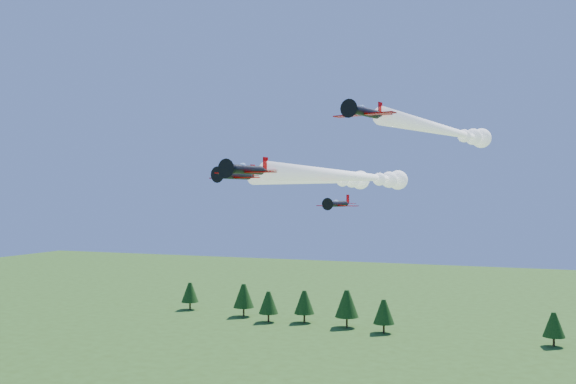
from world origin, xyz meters
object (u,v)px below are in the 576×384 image
(plane_lead, at_px, (355,176))
(plane_left, at_px, (324,179))
(plane_right, at_px, (448,131))
(plane_slot, at_px, (338,204))

(plane_lead, relative_size, plane_left, 1.23)
(plane_lead, bearing_deg, plane_right, 35.10)
(plane_lead, height_order, plane_slot, plane_lead)
(plane_lead, height_order, plane_left, plane_lead)
(plane_lead, distance_m, plane_left, 10.56)
(plane_right, bearing_deg, plane_left, -167.75)
(plane_right, xyz_separation_m, plane_slot, (-13.20, -19.44, -11.95))
(plane_left, distance_m, plane_right, 23.25)
(plane_lead, relative_size, plane_right, 1.08)
(plane_lead, xyz_separation_m, plane_right, (14.12, 6.62, 7.57))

